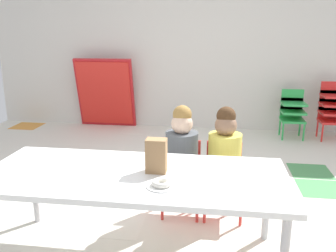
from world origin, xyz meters
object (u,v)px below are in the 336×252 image
at_px(folded_activity_table, 105,93).
at_px(paper_bag_brown, 156,156).
at_px(kid_chair_red_stack, 332,107).
at_px(paper_plate_near_edge, 162,186).
at_px(craft_table, 134,180).
at_px(seated_child_near_camera, 182,151).
at_px(donut_powdered_on_plate, 162,183).
at_px(seated_child_middle_seat, 225,153).
at_px(kid_chair_green_stack, 293,110).

distance_m(folded_activity_table, paper_bag_brown, 3.49).
xyz_separation_m(kid_chair_red_stack, paper_plate_near_edge, (-1.89, -3.22, 0.16)).
distance_m(craft_table, paper_plate_near_edge, 0.28).
bearing_deg(folded_activity_table, seated_child_near_camera, -60.70).
bearing_deg(seated_child_near_camera, paper_bag_brown, -99.95).
bearing_deg(paper_bag_brown, craft_table, -164.30).
distance_m(seated_child_near_camera, donut_powdered_on_plate, 0.81).
relative_size(seated_child_middle_seat, paper_plate_near_edge, 5.10).
bearing_deg(craft_table, folded_activity_table, 110.67).
height_order(craft_table, donut_powdered_on_plate, donut_powdered_on_plate).
relative_size(kid_chair_red_stack, paper_bag_brown, 3.64).
bearing_deg(donut_powdered_on_plate, paper_bag_brown, 107.63).
bearing_deg(kid_chair_green_stack, seated_child_middle_seat, -112.39).
xyz_separation_m(seated_child_middle_seat, kid_chair_red_stack, (1.52, 2.41, -0.10)).
height_order(kid_chair_red_stack, folded_activity_table, folded_activity_table).
relative_size(seated_child_near_camera, folded_activity_table, 0.84).
bearing_deg(kid_chair_red_stack, paper_bag_brown, -123.13).
relative_size(paper_bag_brown, paper_plate_near_edge, 1.22).
bearing_deg(paper_bag_brown, kid_chair_red_stack, 56.87).
bearing_deg(kid_chair_green_stack, paper_plate_near_edge, -113.02).
bearing_deg(seated_child_middle_seat, kid_chair_red_stack, 57.81).
relative_size(folded_activity_table, donut_powdered_on_plate, 9.17).
height_order(seated_child_middle_seat, paper_bag_brown, seated_child_middle_seat).
distance_m(craft_table, seated_child_middle_seat, 0.86).
xyz_separation_m(seated_child_near_camera, seated_child_middle_seat, (0.34, 0.00, 0.00)).
xyz_separation_m(craft_table, folded_activity_table, (-1.22, 3.24, -0.02)).
relative_size(craft_table, kid_chair_red_stack, 2.42).
bearing_deg(paper_bag_brown, paper_plate_near_edge, -72.37).
distance_m(paper_bag_brown, donut_powdered_on_plate, 0.24).
distance_m(seated_child_near_camera, kid_chair_green_stack, 2.76).
xyz_separation_m(seated_child_near_camera, paper_plate_near_edge, (-0.04, -0.81, 0.06)).
bearing_deg(kid_chair_red_stack, folded_activity_table, 176.51).
bearing_deg(paper_bag_brown, donut_powdered_on_plate, -72.37).
bearing_deg(folded_activity_table, seated_child_middle_seat, -55.36).
relative_size(seated_child_near_camera, kid_chair_green_stack, 1.35).
distance_m(seated_child_middle_seat, folded_activity_table, 3.18).
distance_m(kid_chair_red_stack, folded_activity_table, 3.33).
xyz_separation_m(craft_table, seated_child_middle_seat, (0.58, 0.63, -0.01)).
height_order(craft_table, folded_activity_table, folded_activity_table).
height_order(craft_table, seated_child_near_camera, seated_child_near_camera).
xyz_separation_m(seated_child_middle_seat, donut_powdered_on_plate, (-0.37, -0.81, 0.08)).
distance_m(paper_bag_brown, paper_plate_near_edge, 0.25).
height_order(seated_child_middle_seat, paper_plate_near_edge, seated_child_middle_seat).
distance_m(seated_child_middle_seat, paper_bag_brown, 0.76).
xyz_separation_m(kid_chair_red_stack, folded_activity_table, (-3.32, 0.20, 0.08)).
bearing_deg(seated_child_middle_seat, craft_table, -132.62).
bearing_deg(paper_plate_near_edge, kid_chair_green_stack, 66.98).
bearing_deg(folded_activity_table, donut_powdered_on_plate, -67.30).
bearing_deg(craft_table, paper_bag_brown, 15.70).
xyz_separation_m(folded_activity_table, paper_bag_brown, (1.36, -3.21, 0.18)).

